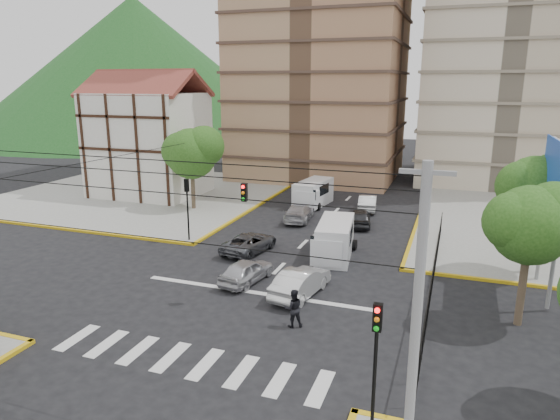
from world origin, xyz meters
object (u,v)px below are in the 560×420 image
at_px(traffic_light_nw, 187,199).
at_px(van_left_lane, 312,194).
at_px(van_right_lane, 334,241).
at_px(car_silver_front_left, 246,271).
at_px(car_white_front_right, 301,282).
at_px(traffic_light_se, 376,347).
at_px(pedestrian_crosswalk, 293,308).

distance_m(traffic_light_nw, van_left_lane, 14.24).
relative_size(van_right_lane, car_silver_front_left, 1.37).
bearing_deg(car_silver_front_left, van_right_lane, -113.32).
bearing_deg(van_left_lane, car_white_front_right, -68.25).
distance_m(car_silver_front_left, car_white_front_right, 3.50).
height_order(traffic_light_se, van_right_lane, traffic_light_se).
bearing_deg(traffic_light_nw, car_silver_front_left, -38.50).
bearing_deg(pedestrian_crosswalk, car_white_front_right, -106.47).
height_order(traffic_light_nw, pedestrian_crosswalk, traffic_light_nw).
bearing_deg(traffic_light_se, pedestrian_crosswalk, 127.63).
bearing_deg(car_silver_front_left, pedestrian_crosswalk, 144.95).
relative_size(traffic_light_se, car_silver_front_left, 1.11).
xyz_separation_m(van_right_lane, car_silver_front_left, (-3.70, -5.64, -0.47)).
xyz_separation_m(traffic_light_se, traffic_light_nw, (-15.60, 15.60, 0.00)).
height_order(van_right_lane, car_white_front_right, van_right_lane).
bearing_deg(van_left_lane, traffic_light_se, -62.81).
height_order(traffic_light_se, car_white_front_right, traffic_light_se).
bearing_deg(van_right_lane, pedestrian_crosswalk, -94.96).
height_order(traffic_light_se, pedestrian_crosswalk, traffic_light_se).
distance_m(van_right_lane, pedestrian_crosswalk, 9.81).
relative_size(van_left_lane, car_silver_front_left, 1.35).
bearing_deg(van_right_lane, car_white_front_right, -100.08).
distance_m(traffic_light_nw, car_silver_front_left, 8.99).
xyz_separation_m(van_right_lane, van_left_lane, (-5.13, 12.79, -0.02)).
distance_m(traffic_light_nw, pedestrian_crosswalk, 14.68).
xyz_separation_m(traffic_light_se, car_silver_front_left, (-8.82, 10.21, -2.43)).
height_order(van_left_lane, car_silver_front_left, van_left_lane).
xyz_separation_m(traffic_light_se, car_white_front_right, (-5.40, 9.52, -2.37)).
relative_size(traffic_light_se, van_left_lane, 0.82).
distance_m(traffic_light_se, van_left_lane, 30.49).
bearing_deg(traffic_light_nw, van_right_lane, 1.36).
xyz_separation_m(traffic_light_nw, car_white_front_right, (10.20, -6.08, -2.37)).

